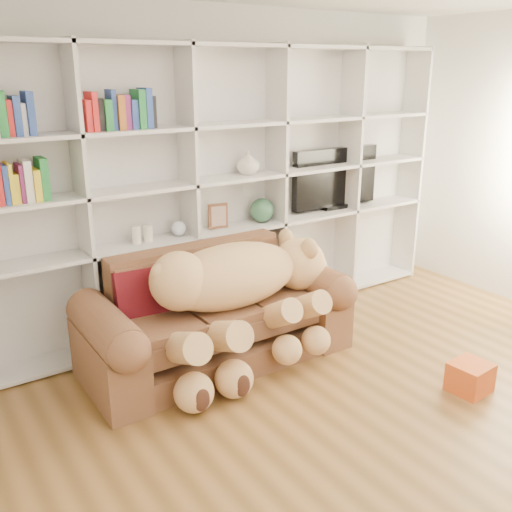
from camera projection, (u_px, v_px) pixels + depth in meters
floor at (434, 446)px, 3.49m from camera, size 5.00×5.00×0.00m
wall_back at (222, 169)px, 5.03m from camera, size 5.00×0.02×2.70m
bookshelf at (206, 179)px, 4.81m from camera, size 4.43×0.35×2.40m
sofa at (216, 321)px, 4.44m from camera, size 2.06×0.89×0.87m
teddy_bear at (238, 290)px, 4.27m from camera, size 1.66×0.88×0.96m
throw_pillow at (140, 294)px, 4.17m from camera, size 0.39×0.24×0.39m
gift_box at (470, 377)px, 4.05m from camera, size 0.29×0.27×0.21m
tv at (335, 179)px, 5.61m from camera, size 1.01×0.18×0.59m
picture_frame at (218, 216)px, 4.91m from camera, size 0.18×0.06×0.22m
green_vase at (262, 210)px, 5.15m from camera, size 0.22×0.22×0.22m
figurine_tall at (136, 235)px, 4.53m from camera, size 0.09×0.09×0.14m
figurine_short at (148, 234)px, 4.58m from camera, size 0.10×0.10×0.13m
snow_globe at (179, 228)px, 4.73m from camera, size 0.12×0.12×0.12m
shelf_vase at (248, 162)px, 4.93m from camera, size 0.21×0.21×0.21m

